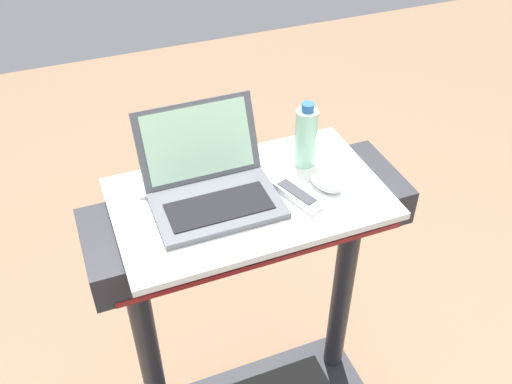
{
  "coord_description": "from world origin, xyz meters",
  "views": [
    {
      "loc": [
        -0.41,
        -0.4,
        2.05
      ],
      "look_at": [
        0.0,
        0.65,
        1.13
      ],
      "focal_mm": 39.65,
      "sensor_mm": 36.0,
      "label": 1
    }
  ],
  "objects_px": {
    "laptop": "(211,184)",
    "computer_mouse": "(326,183)",
    "tv_remote": "(297,195)",
    "water_bottle": "(306,137)"
  },
  "relations": [
    {
      "from": "laptop",
      "to": "tv_remote",
      "type": "height_order",
      "value": "laptop"
    },
    {
      "from": "laptop",
      "to": "tv_remote",
      "type": "distance_m",
      "value": 0.23
    },
    {
      "from": "computer_mouse",
      "to": "water_bottle",
      "type": "distance_m",
      "value": 0.15
    },
    {
      "from": "water_bottle",
      "to": "tv_remote",
      "type": "bearing_deg",
      "value": -122.35
    },
    {
      "from": "water_bottle",
      "to": "computer_mouse",
      "type": "bearing_deg",
      "value": -87.47
    },
    {
      "from": "computer_mouse",
      "to": "water_bottle",
      "type": "height_order",
      "value": "water_bottle"
    },
    {
      "from": "computer_mouse",
      "to": "tv_remote",
      "type": "bearing_deg",
      "value": 165.96
    },
    {
      "from": "laptop",
      "to": "computer_mouse",
      "type": "bearing_deg",
      "value": -12.11
    },
    {
      "from": "water_bottle",
      "to": "laptop",
      "type": "bearing_deg",
      "value": -170.3
    },
    {
      "from": "laptop",
      "to": "water_bottle",
      "type": "xyz_separation_m",
      "value": [
        0.3,
        0.05,
        0.05
      ]
    }
  ]
}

